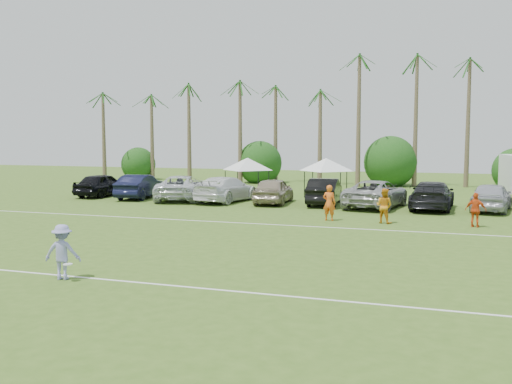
% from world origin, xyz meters
% --- Properties ---
extents(ground, '(120.00, 120.00, 0.00)m').
position_xyz_m(ground, '(0.00, 0.00, 0.00)').
color(ground, '#3E5E1C').
rests_on(ground, ground).
extents(field_lines, '(80.00, 12.10, 0.01)m').
position_xyz_m(field_lines, '(0.00, 8.00, 0.01)').
color(field_lines, white).
rests_on(field_lines, ground).
extents(palm_tree_0, '(2.40, 2.40, 8.90)m').
position_xyz_m(palm_tree_0, '(-22.00, 38.00, 7.48)').
color(palm_tree_0, brown).
rests_on(palm_tree_0, ground).
extents(palm_tree_1, '(2.40, 2.40, 9.90)m').
position_xyz_m(palm_tree_1, '(-17.00, 38.00, 8.35)').
color(palm_tree_1, brown).
rests_on(palm_tree_1, ground).
extents(palm_tree_2, '(2.40, 2.40, 10.90)m').
position_xyz_m(palm_tree_2, '(-12.00, 38.00, 9.21)').
color(palm_tree_2, brown).
rests_on(palm_tree_2, ground).
extents(palm_tree_3, '(2.40, 2.40, 11.90)m').
position_xyz_m(palm_tree_3, '(-8.00, 38.00, 10.06)').
color(palm_tree_3, brown).
rests_on(palm_tree_3, ground).
extents(palm_tree_4, '(2.40, 2.40, 8.90)m').
position_xyz_m(palm_tree_4, '(-4.00, 38.00, 7.48)').
color(palm_tree_4, brown).
rests_on(palm_tree_4, ground).
extents(palm_tree_5, '(2.40, 2.40, 9.90)m').
position_xyz_m(palm_tree_5, '(0.00, 38.00, 8.35)').
color(palm_tree_5, brown).
rests_on(palm_tree_5, ground).
extents(palm_tree_6, '(2.40, 2.40, 10.90)m').
position_xyz_m(palm_tree_6, '(4.00, 38.00, 9.21)').
color(palm_tree_6, brown).
rests_on(palm_tree_6, ground).
extents(palm_tree_7, '(2.40, 2.40, 11.90)m').
position_xyz_m(palm_tree_7, '(8.00, 38.00, 10.06)').
color(palm_tree_7, brown).
rests_on(palm_tree_7, ground).
extents(palm_tree_8, '(2.40, 2.40, 8.90)m').
position_xyz_m(palm_tree_8, '(13.00, 38.00, 7.48)').
color(palm_tree_8, brown).
rests_on(palm_tree_8, ground).
extents(bush_tree_0, '(4.00, 4.00, 4.00)m').
position_xyz_m(bush_tree_0, '(-19.00, 39.00, 1.80)').
color(bush_tree_0, brown).
rests_on(bush_tree_0, ground).
extents(bush_tree_1, '(4.00, 4.00, 4.00)m').
position_xyz_m(bush_tree_1, '(-6.00, 39.00, 1.80)').
color(bush_tree_1, brown).
rests_on(bush_tree_1, ground).
extents(bush_tree_2, '(4.00, 4.00, 4.00)m').
position_xyz_m(bush_tree_2, '(6.00, 39.00, 1.80)').
color(bush_tree_2, brown).
rests_on(bush_tree_2, ground).
extents(sideline_player_a, '(0.72, 0.51, 1.84)m').
position_xyz_m(sideline_player_a, '(5.13, 16.25, 0.92)').
color(sideline_player_a, orange).
rests_on(sideline_player_a, ground).
extents(sideline_player_b, '(1.02, 0.92, 1.74)m').
position_xyz_m(sideline_player_b, '(7.89, 16.22, 0.87)').
color(sideline_player_b, orange).
rests_on(sideline_player_b, ground).
extents(sideline_player_c, '(1.03, 0.60, 1.65)m').
position_xyz_m(sideline_player_c, '(12.15, 16.32, 0.82)').
color(sideline_player_c, '#DE4F18').
rests_on(sideline_player_c, ground).
extents(canopy_tent_left, '(3.97, 3.97, 3.21)m').
position_xyz_m(canopy_tent_left, '(-3.37, 27.70, 2.75)').
color(canopy_tent_left, black).
rests_on(canopy_tent_left, ground).
extents(canopy_tent_right, '(4.00, 4.00, 3.24)m').
position_xyz_m(canopy_tent_right, '(2.49, 28.24, 2.77)').
color(canopy_tent_right, black).
rests_on(canopy_tent_right, ground).
extents(frisbee_player, '(1.20, 0.88, 1.66)m').
position_xyz_m(frisbee_player, '(-0.03, 1.64, 0.83)').
color(frisbee_player, '#9190CD').
rests_on(frisbee_player, ground).
extents(parked_car_0, '(2.21, 5.02, 1.68)m').
position_xyz_m(parked_car_0, '(-12.91, 23.10, 0.84)').
color(parked_car_0, black).
rests_on(parked_car_0, ground).
extents(parked_car_1, '(2.43, 5.29, 1.68)m').
position_xyz_m(parked_car_1, '(-9.64, 22.77, 0.84)').
color(parked_car_1, black).
rests_on(parked_car_1, ground).
extents(parked_car_2, '(4.25, 6.56, 1.68)m').
position_xyz_m(parked_car_2, '(-6.36, 22.66, 0.84)').
color(parked_car_2, silver).
rests_on(parked_car_2, ground).
extents(parked_car_3, '(3.11, 6.05, 1.68)m').
position_xyz_m(parked_car_3, '(-3.09, 22.65, 0.84)').
color(parked_car_3, white).
rests_on(parked_car_3, ground).
extents(parked_car_4, '(2.36, 5.07, 1.68)m').
position_xyz_m(parked_car_4, '(0.18, 22.72, 0.84)').
color(parked_car_4, gray).
rests_on(parked_car_4, ground).
extents(parked_car_5, '(2.22, 5.24, 1.68)m').
position_xyz_m(parked_car_5, '(3.46, 23.14, 0.84)').
color(parked_car_5, black).
rests_on(parked_car_5, ground).
extents(parked_car_6, '(3.74, 6.42, 1.68)m').
position_xyz_m(parked_car_6, '(6.73, 22.64, 0.84)').
color(parked_car_6, '#A2A2A2').
rests_on(parked_car_6, ground).
extents(parked_car_7, '(2.64, 5.90, 1.68)m').
position_xyz_m(parked_car_7, '(10.00, 22.81, 0.84)').
color(parked_car_7, black).
rests_on(parked_car_7, ground).
extents(parked_car_8, '(2.79, 5.20, 1.68)m').
position_xyz_m(parked_car_8, '(13.27, 22.96, 0.84)').
color(parked_car_8, '#ADAEB7').
rests_on(parked_car_8, ground).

